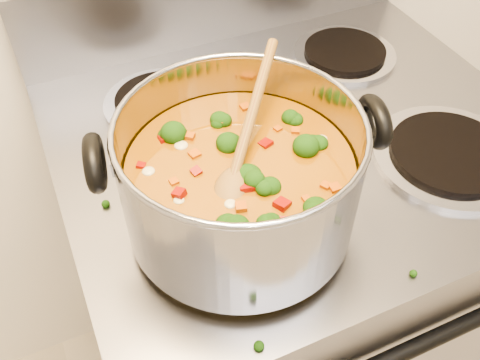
# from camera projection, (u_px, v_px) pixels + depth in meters

# --- Properties ---
(electric_range) EXTENTS (0.77, 0.70, 1.08)m
(electric_range) POSITION_uv_depth(u_px,v_px,m) (281.00, 283.00, 1.20)
(electric_range) COLOR gray
(electric_range) RESTS_ON ground
(stockpot) EXTENTS (0.36, 0.30, 0.18)m
(stockpot) POSITION_uv_depth(u_px,v_px,m) (240.00, 179.00, 0.67)
(stockpot) COLOR gray
(stockpot) RESTS_ON electric_range
(wooden_spoon) EXTENTS (0.17, 0.20, 0.10)m
(wooden_spoon) POSITION_uv_depth(u_px,v_px,m) (242.00, 148.00, 0.64)
(wooden_spoon) COLOR brown
(wooden_spoon) RESTS_ON stockpot
(cooktop_crumbs) EXTENTS (0.20, 0.43, 0.01)m
(cooktop_crumbs) POSITION_uv_depth(u_px,v_px,m) (147.00, 195.00, 0.76)
(cooktop_crumbs) COLOR black
(cooktop_crumbs) RESTS_ON electric_range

